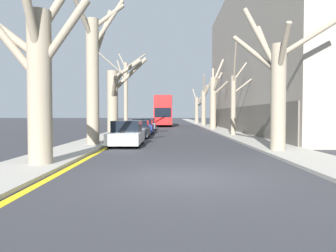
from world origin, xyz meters
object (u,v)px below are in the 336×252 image
(street_tree_left_2, at_px, (115,99))
(street_tree_right_4, at_px, (197,108))
(street_tree_right_2, at_px, (214,99))
(parked_car_2, at_px, (143,127))
(street_tree_right_3, at_px, (204,104))
(double_decker_bus, at_px, (164,110))
(parked_car_3, at_px, (148,125))
(street_tree_right_1, at_px, (235,100))
(street_tree_left_1, at_px, (94,72))
(street_tree_left_0, at_px, (41,73))
(street_tree_left_3, at_px, (125,92))
(street_tree_right_0, at_px, (277,84))
(parked_car_0, at_px, (127,134))
(parked_car_1, at_px, (137,129))

(street_tree_left_2, relative_size, street_tree_right_4, 0.92)
(street_tree_left_2, distance_m, street_tree_right_2, 16.14)
(street_tree_right_4, relative_size, parked_car_2, 1.51)
(street_tree_right_3, relative_size, parked_car_2, 1.72)
(double_decker_bus, xyz_separation_m, parked_car_3, (-1.53, -13.06, -1.86))
(street_tree_right_1, bearing_deg, street_tree_right_3, 90.25)
(street_tree_right_1, xyz_separation_m, double_decker_bus, (-6.21, 22.89, -0.46))
(street_tree_left_2, bearing_deg, street_tree_left_1, -91.10)
(street_tree_right_3, distance_m, parked_car_3, 15.23)
(street_tree_left_0, relative_size, street_tree_left_3, 0.95)
(parked_car_2, bearing_deg, street_tree_left_1, -98.72)
(street_tree_left_1, relative_size, double_decker_bus, 0.83)
(street_tree_left_2, relative_size, street_tree_right_3, 0.81)
(street_tree_right_1, height_order, street_tree_right_2, street_tree_right_2)
(double_decker_bus, bearing_deg, street_tree_left_1, -96.11)
(street_tree_right_4, bearing_deg, parked_car_2, -103.72)
(street_tree_right_0, relative_size, street_tree_right_2, 0.82)
(street_tree_left_3, distance_m, double_decker_bus, 17.20)
(street_tree_right_0, xyz_separation_m, double_decker_bus, (-5.97, 34.05, -0.74))
(street_tree_left_2, relative_size, parked_car_2, 1.39)
(parked_car_0, relative_size, parked_car_2, 0.96)
(street_tree_right_4, xyz_separation_m, double_decker_bus, (-6.02, -11.54, -0.42))
(parked_car_3, bearing_deg, street_tree_left_1, -95.69)
(street_tree_left_3, bearing_deg, street_tree_right_2, 28.13)
(street_tree_left_1, height_order, street_tree_right_4, street_tree_left_1)
(street_tree_left_3, xyz_separation_m, parked_car_1, (2.00, -7.84, -3.40))
(street_tree_right_2, relative_size, double_decker_bus, 0.81)
(street_tree_left_2, height_order, street_tree_right_3, street_tree_right_3)
(parked_car_1, bearing_deg, street_tree_right_3, 72.64)
(street_tree_left_0, bearing_deg, street_tree_left_3, 90.29)
(street_tree_right_1, relative_size, street_tree_right_4, 1.08)
(street_tree_right_4, relative_size, parked_car_1, 1.71)
(parked_car_0, bearing_deg, street_tree_left_2, 105.65)
(street_tree_left_3, height_order, parked_car_3, street_tree_left_3)
(street_tree_right_0, xyz_separation_m, street_tree_right_2, (0.06, 22.40, 0.35))
(parked_car_2, bearing_deg, street_tree_left_3, 127.21)
(street_tree_left_2, xyz_separation_m, street_tree_right_1, (9.42, 1.97, 0.02))
(street_tree_left_1, distance_m, street_tree_right_2, 21.59)
(street_tree_right_3, bearing_deg, street_tree_left_0, -103.97)
(street_tree_left_0, relative_size, street_tree_right_0, 1.13)
(parked_car_3, bearing_deg, street_tree_left_0, -94.25)
(street_tree_left_3, height_order, street_tree_right_1, street_tree_left_3)
(street_tree_right_0, xyz_separation_m, street_tree_right_1, (0.24, 11.16, -0.28))
(parked_car_1, bearing_deg, street_tree_right_1, 12.45)
(street_tree_left_1, relative_size, street_tree_right_3, 1.14)
(street_tree_left_0, distance_m, double_decker_bus, 38.62)
(street_tree_left_3, relative_size, parked_car_2, 1.87)
(street_tree_left_3, distance_m, parked_car_0, 14.63)
(street_tree_right_1, bearing_deg, street_tree_left_3, 147.80)
(street_tree_right_1, relative_size, parked_car_1, 1.85)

